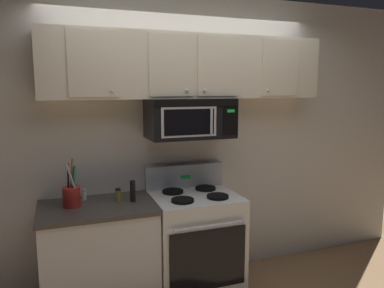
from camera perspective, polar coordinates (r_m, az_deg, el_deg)
The scene contains 9 objects.
back_wall at distance 3.53m, azimuth -1.66°, elevation 0.70°, with size 5.20×0.10×2.70m, color silver.
stove_range at distance 3.44m, azimuth 0.39°, elevation -14.84°, with size 0.76×0.69×1.12m.
over_range_microwave at distance 3.27m, azimuth -0.31°, elevation 4.02°, with size 0.76×0.43×0.35m.
upper_cabinets at distance 3.30m, azimuth -0.49°, elevation 11.88°, with size 2.50×0.36×0.55m.
counter_segment at distance 3.28m, azimuth -14.15°, elevation -16.64°, with size 0.93×0.65×0.90m.
utensil_crock_red at distance 3.12m, azimuth -18.17°, elevation -7.53°, with size 0.14×0.14×0.39m.
salt_shaker at distance 3.27m, azimuth -16.40°, elevation -7.56°, with size 0.04×0.04×0.09m.
pepper_mill at distance 3.13m, azimuth -9.17°, elevation -7.22°, with size 0.05×0.05×0.18m, color black.
spice_jar at distance 3.17m, azimuth -11.38°, elevation -7.75°, with size 0.05×0.05×0.11m.
Camera 1 is at (-1.10, -2.53, 1.85)m, focal length 34.40 mm.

